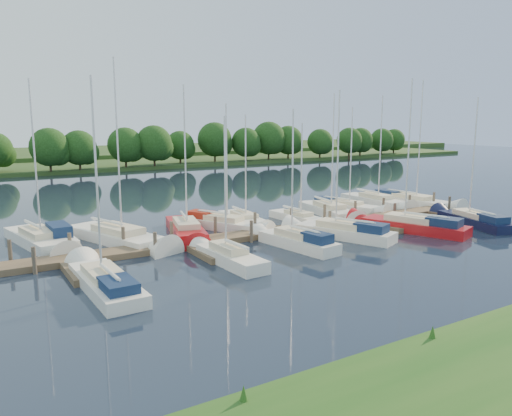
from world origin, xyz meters
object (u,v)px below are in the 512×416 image
dock (288,232)px  sailboat_n_5 (245,221)px  motorboat (60,240)px  sailboat_s_2 (296,243)px  sailboat_n_0 (40,242)px

dock → sailboat_n_5: sailboat_n_5 is taller
motorboat → sailboat_s_2: sailboat_s_2 is taller
sailboat_n_0 → motorboat: sailboat_n_0 is taller
sailboat_n_0 → sailboat_s_2: sailboat_n_0 is taller
dock → sailboat_n_5: (-0.78, 5.26, 0.07)m
dock → motorboat: 16.52m
sailboat_n_0 → motorboat: bearing=146.9°
motorboat → sailboat_s_2: 16.55m
dock → sailboat_n_0: (-16.76, 6.18, 0.08)m
sailboat_n_0 → sailboat_s_2: size_ratio=1.20×
sailboat_n_0 → sailboat_s_2: 17.88m
dock → sailboat_n_5: size_ratio=4.24×
sailboat_n_0 → motorboat: size_ratio=2.08×
motorboat → sailboat_n_5: size_ratio=0.60×
sailboat_n_5 → sailboat_s_2: bearing=86.9°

